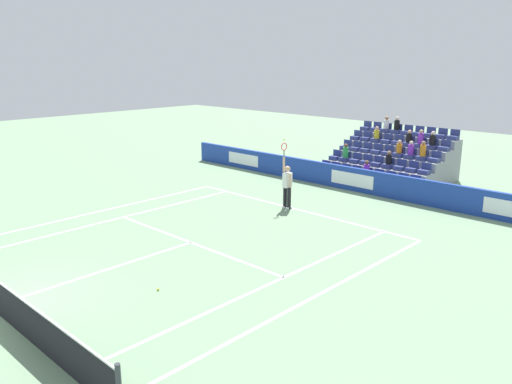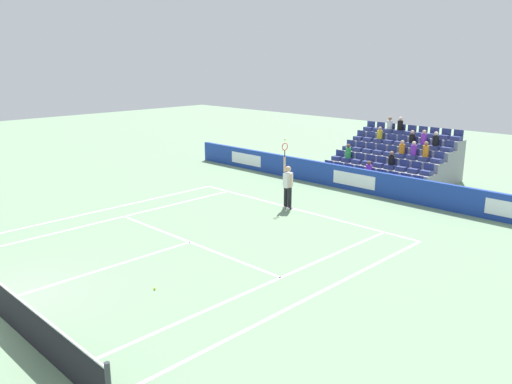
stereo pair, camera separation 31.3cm
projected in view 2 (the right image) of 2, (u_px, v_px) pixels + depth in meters
The scene contains 12 objects.
line_baseline at pixel (296, 209), 21.13m from camera, with size 10.97×0.10×0.01m, color white.
line_service at pixel (190, 242), 17.35m from camera, with size 8.23×0.10×0.01m, color white.
line_centre_service at pixel (104, 269), 15.15m from camera, with size 0.10×6.40×0.01m, color white.
line_singles_sideline_left at pixel (114, 219), 19.83m from camera, with size 0.10×11.89×0.01m, color white.
line_singles_sideline_right at pixel (270, 282), 14.24m from camera, with size 0.10×11.89×0.01m, color white.
line_doubles_sideline_left at pixel (96, 212), 20.77m from camera, with size 0.10×11.89×0.01m, color white.
line_doubles_sideline_right at pixel (308, 298), 13.31m from camera, with size 0.10×11.89×0.01m, color white.
line_centre_mark at pixel (294, 210), 21.06m from camera, with size 0.10×0.20×0.01m, color white.
sponsor_barrier at pixel (355, 179), 23.89m from camera, with size 21.39×0.22×1.09m.
tennis_player at pixel (288, 185), 20.98m from camera, with size 0.52×0.38×2.85m.
stadium_stand at pixel (395, 163), 26.28m from camera, with size 5.58×4.75×3.00m.
loose_tennis_ball at pixel (155, 289), 13.79m from camera, with size 0.07×0.07×0.07m, color #D1E533.
Camera 2 is at (-13.08, 3.67, 6.02)m, focal length 36.24 mm.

